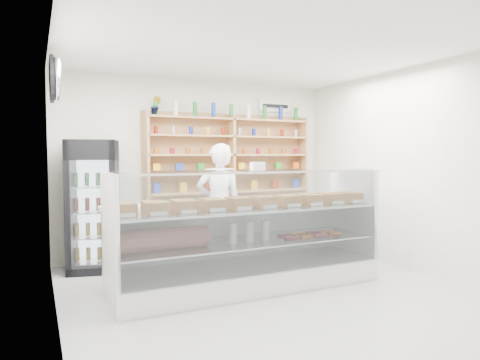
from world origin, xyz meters
TOP-DOWN VIEW (x-y plane):
  - room at (0.00, 0.00)m, footprint 5.00×5.00m
  - display_counter at (-0.12, 0.53)m, footprint 3.26×0.98m
  - shop_worker at (-0.04, 1.59)m, footprint 0.71×0.53m
  - drinks_cooler at (-1.70, 2.08)m, footprint 0.79×0.77m
  - wall_shelving at (0.50, 2.34)m, footprint 2.84×0.28m
  - potted_plant at (-0.75, 2.34)m, footprint 0.19×0.18m
  - security_mirror at (-2.17, 1.20)m, footprint 0.15×0.50m
  - wall_sign at (1.40, 2.47)m, footprint 0.62×0.03m

SIDE VIEW (x-z plane):
  - display_counter at x=-0.12m, z-range -0.33..1.09m
  - shop_worker at x=-0.04m, z-range 0.00..1.76m
  - drinks_cooler at x=-1.70m, z-range 0.00..1.81m
  - room at x=0.00m, z-range -1.10..3.90m
  - wall_shelving at x=0.50m, z-range 0.93..2.26m
  - potted_plant at x=-0.75m, z-range 2.20..2.48m
  - security_mirror at x=-2.17m, z-range 2.20..2.70m
  - wall_sign at x=1.40m, z-range 2.35..2.55m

